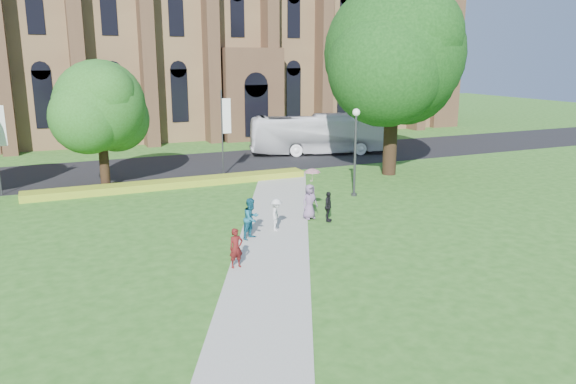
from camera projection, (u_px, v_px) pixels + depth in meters
name	position (u px, v px, depth m)	size (l,w,h in m)	color
ground	(282.00, 244.00, 25.18)	(160.00, 160.00, 0.00)	#285C1B
road	(180.00, 166.00, 42.96)	(160.00, 10.00, 0.02)	black
footpath	(274.00, 237.00, 26.06)	(3.20, 30.00, 0.04)	#B2B2A8
flower_hedge	(173.00, 184.00, 36.08)	(18.00, 1.40, 0.45)	gold
cathedral	(223.00, 11.00, 61.36)	(52.60, 18.25, 28.00)	olive
streetlamp	(355.00, 142.00, 33.12)	(0.44, 0.44, 5.24)	#38383D
large_tree	(394.00, 54.00, 38.08)	(9.60, 9.60, 13.20)	#332114
street_tree_1	(100.00, 106.00, 34.49)	(5.60, 5.60, 8.05)	#332114
banner_pole_0	(224.00, 128.00, 38.72)	(0.70, 0.10, 6.00)	#38383D
tour_coach	(321.00, 134.00, 48.04)	(2.83, 12.09, 3.37)	white
pedestrian_0	(236.00, 248.00, 22.15)	(0.58, 0.38, 1.60)	#4F1212
pedestrian_1	(251.00, 218.00, 25.63)	(0.93, 0.72, 1.91)	#15556D
pedestrian_2	(276.00, 215.00, 26.82)	(1.02, 0.59, 1.58)	#BDBDBD
pedestrian_3	(328.00, 207.00, 28.34)	(0.91, 0.38, 1.55)	black
pedestrian_4	(310.00, 202.00, 28.81)	(0.88, 0.57, 1.81)	slate
parasol	(312.00, 177.00, 28.67)	(0.80, 0.80, 0.70)	#C08893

